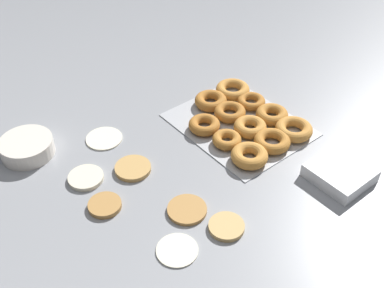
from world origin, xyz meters
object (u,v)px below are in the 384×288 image
object	(u,v)px
pancake_0	(177,250)
pancake_2	(133,168)
pancake_6	(226,227)
pancake_3	(86,178)
batter_bowl	(27,147)
pancake_4	(104,204)
donut_tray	(245,121)
container_stack	(340,173)
pancake_1	(187,210)
pancake_5	(104,138)

from	to	relation	value
pancake_0	pancake_2	size ratio (longest dim) A/B	0.99
pancake_0	pancake_6	bearing A→B (deg)	-99.45
pancake_3	batter_bowl	distance (m)	0.21
pancake_6	pancake_4	bearing A→B (deg)	37.60
pancake_0	batter_bowl	world-z (taller)	batter_bowl
pancake_3	pancake_4	distance (m)	0.11
donut_tray	container_stack	size ratio (longest dim) A/B	2.59
pancake_1	pancake_5	world-z (taller)	same
pancake_4	pancake_5	bearing A→B (deg)	-31.17
pancake_0	container_stack	distance (m)	0.49
donut_tray	pancake_6	bearing A→B (deg)	129.93
pancake_4	pancake_0	bearing A→B (deg)	-165.56
pancake_2	pancake_1	bearing A→B (deg)	-174.16
container_stack	donut_tray	bearing A→B (deg)	6.73
pancake_6	pancake_0	bearing A→B (deg)	80.55
pancake_3	pancake_5	size ratio (longest dim) A/B	0.89
pancake_6	donut_tray	xyz separation A→B (m)	(0.26, -0.31, 0.01)
pancake_1	batter_bowl	size ratio (longest dim) A/B	0.67
pancake_3	pancake_6	bearing A→B (deg)	-153.70
pancake_2	pancake_4	xyz separation A→B (m)	(-0.06, 0.13, 0.00)
pancake_3	pancake_5	world-z (taller)	pancake_3
pancake_0	container_stack	xyz separation A→B (m)	(-0.08, -0.48, 0.01)
container_stack	pancake_1	bearing A→B (deg)	67.06
pancake_2	donut_tray	distance (m)	0.38
pancake_0	container_stack	world-z (taller)	container_stack
pancake_3	batter_bowl	bearing A→B (deg)	20.87
pancake_3	donut_tray	size ratio (longest dim) A/B	0.25
pancake_1	container_stack	xyz separation A→B (m)	(-0.17, -0.39, 0.01)
pancake_6	batter_bowl	xyz separation A→B (m)	(0.56, 0.25, 0.02)
pancake_2	pancake_4	world-z (taller)	same
pancake_2	pancake_4	size ratio (longest dim) A/B	1.17
batter_bowl	pancake_5	bearing A→B (deg)	-111.83
pancake_4	donut_tray	distance (m)	0.50
batter_bowl	pancake_3	bearing A→B (deg)	-159.13
pancake_1	donut_tray	xyz separation A→B (m)	(0.16, -0.35, 0.01)
pancake_2	pancake_5	xyz separation A→B (m)	(0.16, -0.01, -0.00)
pancake_0	donut_tray	bearing A→B (deg)	-61.75
pancake_6	container_stack	bearing A→B (deg)	-100.05
pancake_0	pancake_4	distance (m)	0.23
donut_tray	batter_bowl	world-z (taller)	batter_bowl
pancake_3	pancake_5	xyz separation A→B (m)	(0.12, -0.13, -0.00)
pancake_5	container_stack	size ratio (longest dim) A/B	0.72
pancake_0	pancake_5	bearing A→B (deg)	-9.97
pancake_2	donut_tray	world-z (taller)	donut_tray
pancake_5	pancake_2	bearing A→B (deg)	177.33
pancake_1	container_stack	bearing A→B (deg)	-112.94
pancake_3	pancake_6	size ratio (longest dim) A/B	1.08
pancake_4	container_stack	xyz separation A→B (m)	(-0.31, -0.54, 0.01)
pancake_0	pancake_4	size ratio (longest dim) A/B	1.16
pancake_4	pancake_5	xyz separation A→B (m)	(0.23, -0.14, -0.00)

